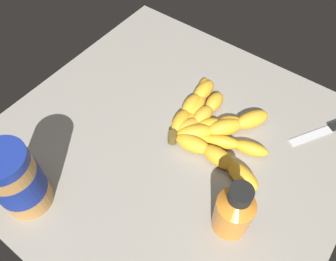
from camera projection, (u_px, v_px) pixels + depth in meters
ground_plane at (172, 146)px, 74.51cm from camera, size 71.21×73.13×3.29cm
banana_bunch at (210, 127)px, 73.53cm from camera, size 21.82×26.05×3.78cm
peanut_butter_jar at (17, 181)px, 59.08cm from camera, size 8.91×8.91×15.65cm
honey_bottle at (234, 210)px, 57.66cm from camera, size 6.75×6.75×13.54cm
butter_knife at (330, 128)px, 74.80cm from camera, size 15.74×10.58×1.20cm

